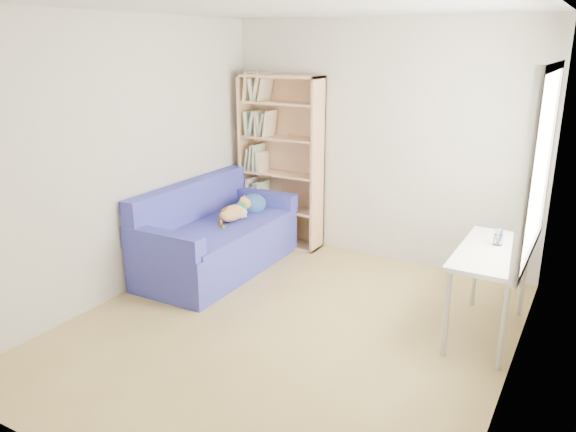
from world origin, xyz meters
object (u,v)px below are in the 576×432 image
(bookshelf, at_px, (281,169))
(desk, at_px, (492,259))
(pen_cup, at_px, (498,238))
(sofa, at_px, (216,238))

(bookshelf, relative_size, desk, 1.78)
(pen_cup, bearing_deg, sofa, -178.32)
(desk, bearing_deg, pen_cup, 86.01)
(sofa, height_order, desk, sofa)
(bookshelf, bearing_deg, pen_cup, -19.89)
(sofa, bearing_deg, pen_cup, 0.75)
(bookshelf, bearing_deg, sofa, -100.74)
(bookshelf, height_order, desk, bookshelf)
(pen_cup, bearing_deg, desk, -93.99)
(pen_cup, bearing_deg, bookshelf, 160.11)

